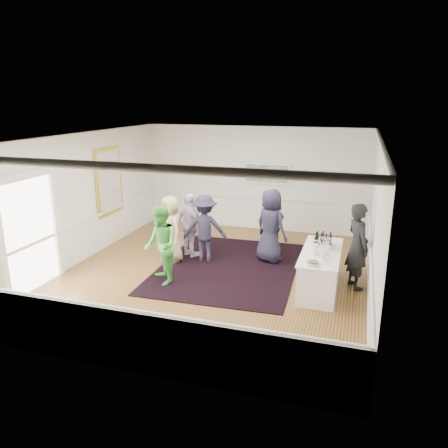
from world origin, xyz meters
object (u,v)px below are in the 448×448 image
(guest_lilac, at_px, (190,225))
(guest_navy, at_px, (271,226))
(serving_table, at_px, (320,270))
(bartender, at_px, (357,246))
(guest_dark_b, at_px, (271,221))
(nut_bowl, at_px, (313,263))
(guest_green, at_px, (161,245))
(ice_bucket, at_px, (326,244))
(guest_tan, at_px, (171,229))
(guest_dark_a, at_px, (205,228))

(guest_lilac, relative_size, guest_navy, 0.91)
(serving_table, height_order, bartender, bartender)
(guest_dark_b, xyz_separation_m, nut_bowl, (1.48, -3.17, 0.11))
(guest_green, bearing_deg, guest_dark_b, 110.18)
(bartender, xyz_separation_m, nut_bowl, (-0.81, -1.16, -0.05))
(guest_green, distance_m, ice_bucket, 3.59)
(ice_bucket, bearing_deg, guest_navy, 140.90)
(guest_dark_b, distance_m, guest_navy, 1.00)
(ice_bucket, bearing_deg, guest_dark_b, 127.24)
(guest_tan, relative_size, guest_dark_b, 1.08)
(guest_navy, height_order, nut_bowl, guest_navy)
(guest_lilac, relative_size, ice_bucket, 6.48)
(serving_table, bearing_deg, guest_lilac, 162.68)
(guest_tan, bearing_deg, ice_bucket, 30.50)
(guest_lilac, bearing_deg, guest_dark_b, -114.86)
(guest_green, relative_size, ice_bucket, 6.84)
(guest_green, xyz_separation_m, guest_dark_b, (1.84, 3.05, -0.10))
(guest_tan, bearing_deg, guest_green, -38.80)
(serving_table, relative_size, nut_bowl, 7.97)
(guest_dark_b, bearing_deg, guest_green, 26.83)
(serving_table, xyz_separation_m, guest_tan, (-3.75, 0.57, 0.42))
(bartender, xyz_separation_m, guest_dark_b, (-2.29, 2.01, -0.16))
(guest_dark_a, bearing_deg, guest_dark_b, -150.30)
(guest_tan, xyz_separation_m, guest_dark_a, (0.79, 0.34, 0.00))
(guest_dark_b, bearing_deg, serving_table, 91.79)
(ice_bucket, bearing_deg, bartender, 11.43)
(guest_tan, height_order, guest_lilac, guest_tan)
(bartender, distance_m, guest_green, 4.26)
(guest_green, height_order, guest_dark_b, guest_green)
(bartender, relative_size, guest_dark_b, 1.20)
(serving_table, distance_m, bartender, 0.95)
(guest_lilac, distance_m, nut_bowl, 3.84)
(bartender, height_order, guest_dark_b, bartender)
(bartender, relative_size, guest_tan, 1.11)
(nut_bowl, bearing_deg, guest_dark_b, 115.05)
(bartender, height_order, ice_bucket, bartender)
(guest_navy, distance_m, ice_bucket, 1.86)
(bartender, bearing_deg, guest_lilac, 51.59)
(serving_table, height_order, guest_tan, guest_tan)
(guest_dark_a, distance_m, guest_navy, 1.66)
(bartender, height_order, guest_tan, bartender)
(serving_table, height_order, ice_bucket, ice_bucket)
(guest_green, xyz_separation_m, guest_navy, (2.03, 2.08, 0.04))
(guest_lilac, xyz_separation_m, guest_dark_a, (0.45, -0.16, 0.01))
(serving_table, bearing_deg, guest_dark_b, 123.80)
(guest_navy, relative_size, nut_bowl, 6.96)
(serving_table, bearing_deg, guest_dark_a, 162.99)
(guest_lilac, height_order, guest_dark_a, guest_dark_a)
(guest_dark_a, relative_size, nut_bowl, 6.39)
(serving_table, relative_size, bartender, 1.12)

